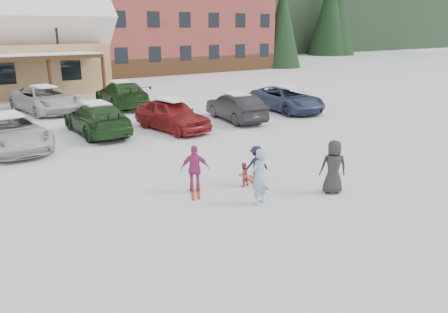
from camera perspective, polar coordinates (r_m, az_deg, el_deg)
ground at (r=12.68m, az=1.44°, el=-5.62°), size 160.00×160.00×0.00m
lamp_post at (r=34.58m, az=-20.84°, el=13.19°), size 0.50×0.25×5.98m
conifer_1 at (r=55.55m, az=7.64°, el=17.92°), size 4.84×4.84×11.22m
conifer_3 at (r=55.04m, az=-21.67°, el=15.78°), size 3.96×3.96×9.18m
conifer_4 at (r=68.96m, az=2.12°, el=17.99°), size 5.06×5.06×11.73m
adult_skier at (r=12.11m, az=4.56°, el=-2.67°), size 0.68×0.54×1.62m
toddler_red at (r=13.57m, az=2.54°, el=-2.38°), size 0.41×0.33×0.77m
child_navy at (r=13.81m, az=4.25°, el=-1.07°), size 0.88×0.64×1.22m
skis_child_navy at (r=14.00m, az=4.20°, el=-3.40°), size 0.55×1.40×0.03m
child_magenta at (r=13.05m, az=-3.81°, el=-1.61°), size 0.92×0.72×1.45m
skis_child_magenta at (r=13.28m, az=-3.75°, el=-4.52°), size 0.86×1.32×0.03m
bystander_dark at (r=13.32m, az=14.09°, el=-1.33°), size 0.94×0.85×1.61m
parked_car_2 at (r=19.65m, az=-26.28°, el=2.89°), size 2.83×5.37×1.44m
parked_car_3 at (r=21.09m, az=-16.25°, el=4.78°), size 2.06×4.99×1.44m
parked_car_4 at (r=21.14m, az=-6.83°, el=5.44°), size 2.44×4.65×1.51m
parked_car_5 at (r=23.21m, az=1.52°, el=6.45°), size 2.07×4.52×1.44m
parked_car_6 at (r=26.23m, az=8.19°, el=7.46°), size 2.82×5.36×1.44m
parked_car_10 at (r=27.62m, az=-22.34°, el=6.93°), size 3.41×5.80×1.52m
parked_car_11 at (r=28.06m, az=-13.21°, el=7.92°), size 2.54×5.54×1.57m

